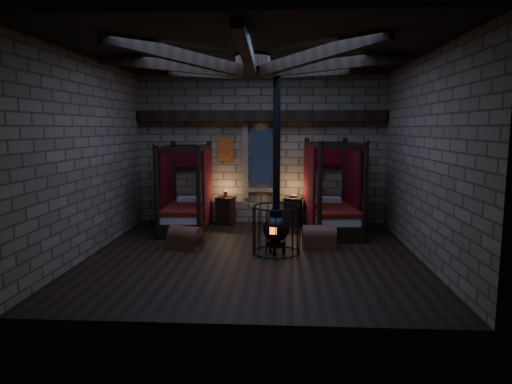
# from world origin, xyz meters

# --- Properties ---
(room) EXTENTS (7.02, 7.02, 4.29)m
(room) POSITION_xyz_m (-0.00, 0.09, 3.74)
(room) COLOR black
(room) RESTS_ON ground
(bed_left) EXTENTS (1.20, 2.19, 2.25)m
(bed_left) POSITION_xyz_m (-1.94, 2.35, 0.56)
(bed_left) COLOR black
(bed_left) RESTS_ON ground
(bed_right) EXTENTS (1.40, 2.35, 2.34)m
(bed_right) POSITION_xyz_m (1.91, 2.29, 0.58)
(bed_right) COLOR black
(bed_right) RESTS_ON ground
(trunk_left) EXTENTS (0.82, 0.65, 0.53)m
(trunk_left) POSITION_xyz_m (-1.56, 0.46, 0.23)
(trunk_left) COLOR brown
(trunk_left) RESTS_ON ground
(trunk_right) EXTENTS (0.75, 0.48, 0.54)m
(trunk_right) POSITION_xyz_m (1.46, 0.64, 0.24)
(trunk_right) COLOR brown
(trunk_right) RESTS_ON ground
(nightstand_left) EXTENTS (0.59, 0.57, 0.96)m
(nightstand_left) POSITION_xyz_m (-0.99, 3.12, 0.40)
(nightstand_left) COLOR black
(nightstand_left) RESTS_ON ground
(nightstand_right) EXTENTS (0.57, 0.55, 0.87)m
(nightstand_right) POSITION_xyz_m (0.92, 3.04, 0.41)
(nightstand_right) COLOR black
(nightstand_right) RESTS_ON ground
(stove) EXTENTS (1.04, 1.04, 4.05)m
(stove) POSITION_xyz_m (0.49, 0.12, 0.63)
(stove) COLOR black
(stove) RESTS_ON ground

